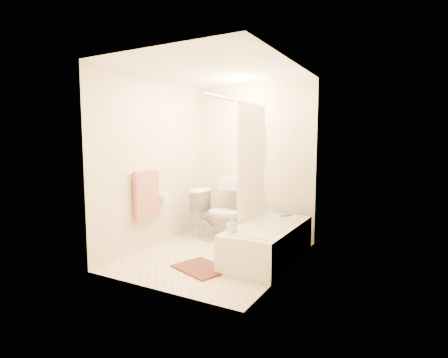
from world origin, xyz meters
The scene contains 17 objects.
floor centered at (0.00, 0.00, 0.00)m, with size 2.40×2.40×0.00m, color beige.
ceiling centered at (0.00, 0.00, 2.40)m, with size 2.40×2.40×0.00m, color white.
wall_back centered at (0.00, 1.20, 1.20)m, with size 2.00×0.02×2.40m, color beige.
wall_left centered at (-1.00, 0.00, 1.20)m, with size 0.02×2.40×2.40m, color beige.
wall_right centered at (1.00, 0.00, 1.20)m, with size 0.02×2.40×2.40m, color beige.
mirror centered at (0.00, 1.18, 1.50)m, with size 0.40×0.03×0.55m, color white.
curtain_rod centered at (0.30, 0.10, 2.00)m, with size 0.03×0.03×1.70m, color silver.
shower_curtain centered at (0.30, 0.50, 1.22)m, with size 0.04×0.80×1.55m, color silver.
towel_bar centered at (-0.96, -0.25, 1.10)m, with size 0.02×0.02×0.60m, color silver.
towel centered at (-0.93, -0.25, 0.78)m, with size 0.06×0.45×0.66m, color #CC7266.
toilet_paper centered at (-0.93, 0.12, 0.70)m, with size 0.12×0.12×0.11m, color white.
toilet centered at (-0.35, 0.69, 0.39)m, with size 0.44×0.79×0.77m, color white.
sink centered at (-0.13, 1.03, 0.52)m, with size 0.53×0.42×1.04m, color white, non-canonical shape.
bathtub centered at (0.66, 0.25, 0.22)m, with size 0.69×1.58×0.44m, color white, non-canonical shape.
bath_mat centered at (0.10, -0.49, 0.01)m, with size 0.62×0.47×0.02m, color #49211B.
soap_bottle centered at (0.43, -0.34, 0.54)m, with size 0.09×0.09×0.19m, color silver.
scrub_brush centered at (0.69, 0.81, 0.46)m, with size 0.06×0.19×0.04m, color #3FAF6E.
Camera 1 is at (2.27, -3.86, 1.50)m, focal length 28.00 mm.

